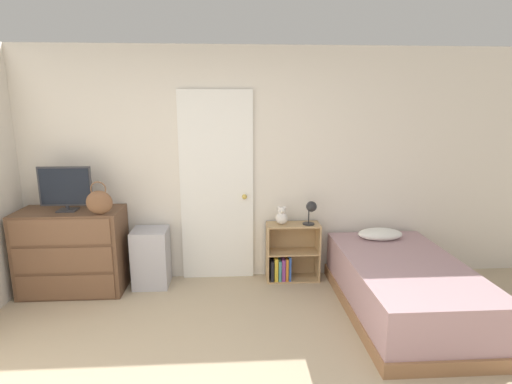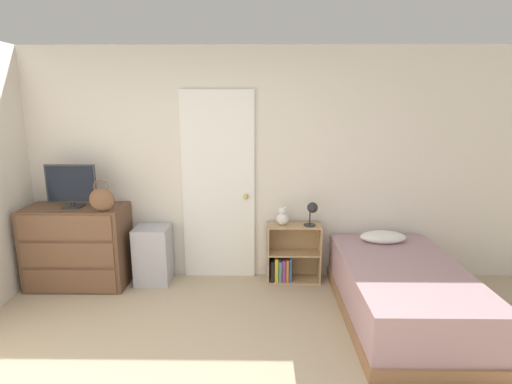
{
  "view_description": "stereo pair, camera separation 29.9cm",
  "coord_description": "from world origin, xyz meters",
  "px_view_note": "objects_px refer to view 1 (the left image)",
  "views": [
    {
      "loc": [
        0.21,
        -2.06,
        1.95
      ],
      "look_at": [
        0.46,
        2.03,
        1.04
      ],
      "focal_mm": 28.0,
      "sensor_mm": 36.0,
      "label": 1
    },
    {
      "loc": [
        0.51,
        -2.07,
        1.95
      ],
      "look_at": [
        0.46,
        2.03,
        1.04
      ],
      "focal_mm": 28.0,
      "sensor_mm": 36.0,
      "label": 2
    }
  ],
  "objects_px": {
    "bookshelf": "(288,257)",
    "storage_bin": "(151,257)",
    "bed": "(403,287)",
    "handbag": "(99,202)",
    "teddy_bear": "(282,217)",
    "desk_lamp": "(311,209)",
    "tv": "(65,188)",
    "dresser": "(73,251)"
  },
  "relations": [
    {
      "from": "tv",
      "to": "bookshelf",
      "type": "relative_size",
      "value": 0.8
    },
    {
      "from": "teddy_bear",
      "to": "dresser",
      "type": "bearing_deg",
      "value": -176.54
    },
    {
      "from": "tv",
      "to": "storage_bin",
      "type": "bearing_deg",
      "value": 7.21
    },
    {
      "from": "handbag",
      "to": "bed",
      "type": "relative_size",
      "value": 0.18
    },
    {
      "from": "tv",
      "to": "bookshelf",
      "type": "distance_m",
      "value": 2.46
    },
    {
      "from": "storage_bin",
      "to": "teddy_bear",
      "type": "distance_m",
      "value": 1.49
    },
    {
      "from": "handbag",
      "to": "bookshelf",
      "type": "height_order",
      "value": "handbag"
    },
    {
      "from": "dresser",
      "to": "storage_bin",
      "type": "distance_m",
      "value": 0.8
    },
    {
      "from": "bookshelf",
      "to": "storage_bin",
      "type": "bearing_deg",
      "value": -177.75
    },
    {
      "from": "tv",
      "to": "bed",
      "type": "bearing_deg",
      "value": -11.05
    },
    {
      "from": "teddy_bear",
      "to": "bed",
      "type": "relative_size",
      "value": 0.11
    },
    {
      "from": "teddy_bear",
      "to": "storage_bin",
      "type": "bearing_deg",
      "value": -177.9
    },
    {
      "from": "desk_lamp",
      "to": "tv",
      "type": "bearing_deg",
      "value": -177.46
    },
    {
      "from": "dresser",
      "to": "desk_lamp",
      "type": "xyz_separation_m",
      "value": [
        2.53,
        0.09,
        0.39
      ]
    },
    {
      "from": "bed",
      "to": "desk_lamp",
      "type": "bearing_deg",
      "value": 134.91
    },
    {
      "from": "teddy_bear",
      "to": "desk_lamp",
      "type": "distance_m",
      "value": 0.33
    },
    {
      "from": "storage_bin",
      "to": "bed",
      "type": "height_order",
      "value": "storage_bin"
    },
    {
      "from": "storage_bin",
      "to": "desk_lamp",
      "type": "distance_m",
      "value": 1.82
    },
    {
      "from": "dresser",
      "to": "teddy_bear",
      "type": "bearing_deg",
      "value": 3.46
    },
    {
      "from": "dresser",
      "to": "handbag",
      "type": "bearing_deg",
      "value": -24.9
    },
    {
      "from": "storage_bin",
      "to": "bookshelf",
      "type": "relative_size",
      "value": 0.97
    },
    {
      "from": "dresser",
      "to": "tv",
      "type": "distance_m",
      "value": 0.68
    },
    {
      "from": "dresser",
      "to": "teddy_bear",
      "type": "distance_m",
      "value": 2.24
    },
    {
      "from": "dresser",
      "to": "bed",
      "type": "relative_size",
      "value": 0.56
    },
    {
      "from": "dresser",
      "to": "bookshelf",
      "type": "relative_size",
      "value": 1.6
    },
    {
      "from": "bookshelf",
      "to": "desk_lamp",
      "type": "bearing_deg",
      "value": -11.25
    },
    {
      "from": "teddy_bear",
      "to": "bed",
      "type": "xyz_separation_m",
      "value": [
        1.07,
        -0.79,
        -0.48
      ]
    },
    {
      "from": "handbag",
      "to": "storage_bin",
      "type": "distance_m",
      "value": 0.85
    },
    {
      "from": "handbag",
      "to": "desk_lamp",
      "type": "relative_size",
      "value": 1.25
    },
    {
      "from": "dresser",
      "to": "storage_bin",
      "type": "relative_size",
      "value": 1.64
    },
    {
      "from": "handbag",
      "to": "bookshelf",
      "type": "xyz_separation_m",
      "value": [
        1.92,
        0.31,
        -0.75
      ]
    },
    {
      "from": "desk_lamp",
      "to": "bookshelf",
      "type": "bearing_deg",
      "value": 168.75
    },
    {
      "from": "dresser",
      "to": "bookshelf",
      "type": "distance_m",
      "value": 2.31
    },
    {
      "from": "handbag",
      "to": "bookshelf",
      "type": "distance_m",
      "value": 2.09
    },
    {
      "from": "dresser",
      "to": "bed",
      "type": "distance_m",
      "value": 3.35
    },
    {
      "from": "dresser",
      "to": "storage_bin",
      "type": "height_order",
      "value": "dresser"
    },
    {
      "from": "bookshelf",
      "to": "teddy_bear",
      "type": "height_order",
      "value": "teddy_bear"
    },
    {
      "from": "storage_bin",
      "to": "bed",
      "type": "distance_m",
      "value": 2.6
    },
    {
      "from": "bookshelf",
      "to": "teddy_bear",
      "type": "bearing_deg",
      "value": -175.12
    },
    {
      "from": "teddy_bear",
      "to": "desk_lamp",
      "type": "height_order",
      "value": "desk_lamp"
    },
    {
      "from": "dresser",
      "to": "teddy_bear",
      "type": "height_order",
      "value": "dresser"
    },
    {
      "from": "bed",
      "to": "handbag",
      "type": "bearing_deg",
      "value": 170.5
    }
  ]
}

